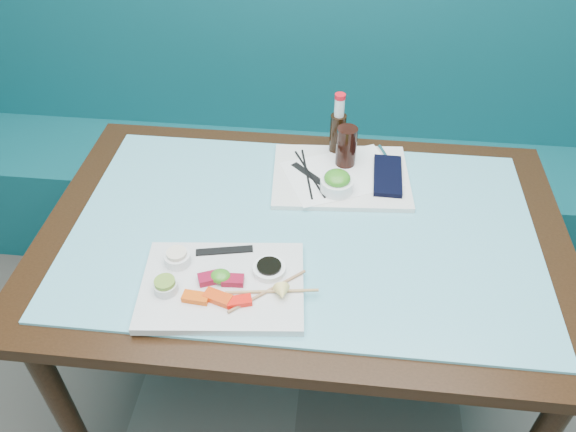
# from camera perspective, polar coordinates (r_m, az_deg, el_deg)

# --- Properties ---
(booth_bench) EXTENTS (3.00, 0.56, 1.17)m
(booth_bench) POSITION_cam_1_polar(r_m,az_deg,el_deg) (2.38, 3.19, 5.80)
(booth_bench) COLOR #0D4E56
(booth_bench) RESTS_ON ground
(dining_table) EXTENTS (1.40, 0.90, 0.75)m
(dining_table) POSITION_cam_1_polar(r_m,az_deg,el_deg) (1.56, 1.54, -3.63)
(dining_table) COLOR black
(dining_table) RESTS_ON ground
(glass_top) EXTENTS (1.22, 0.76, 0.01)m
(glass_top) POSITION_cam_1_polar(r_m,az_deg,el_deg) (1.49, 1.60, -1.28)
(glass_top) COLOR #63B5C7
(glass_top) RESTS_ON dining_table
(sashimi_plate) EXTENTS (0.41, 0.31, 0.02)m
(sashimi_plate) POSITION_cam_1_polar(r_m,az_deg,el_deg) (1.34, -6.66, -7.08)
(sashimi_plate) COLOR silver
(sashimi_plate) RESTS_ON glass_top
(salmon_left) EXTENTS (0.06, 0.03, 0.01)m
(salmon_left) POSITION_cam_1_polar(r_m,az_deg,el_deg) (1.31, -9.36, -8.18)
(salmon_left) COLOR #EC4F09
(salmon_left) RESTS_ON sashimi_plate
(salmon_mid) EXTENTS (0.07, 0.05, 0.02)m
(salmon_mid) POSITION_cam_1_polar(r_m,az_deg,el_deg) (1.30, -7.15, -8.22)
(salmon_mid) COLOR #E63B09
(salmon_mid) RESTS_ON sashimi_plate
(salmon_right) EXTENTS (0.06, 0.04, 0.01)m
(salmon_right) POSITION_cam_1_polar(r_m,az_deg,el_deg) (1.29, -5.00, -8.63)
(salmon_right) COLOR #F81409
(salmon_right) RESTS_ON sashimi_plate
(tuna_left) EXTENTS (0.06, 0.05, 0.02)m
(tuna_left) POSITION_cam_1_polar(r_m,az_deg,el_deg) (1.34, -7.94, -6.28)
(tuna_left) COLOR maroon
(tuna_left) RESTS_ON sashimi_plate
(tuna_right) EXTENTS (0.05, 0.03, 0.02)m
(tuna_right) POSITION_cam_1_polar(r_m,az_deg,el_deg) (1.33, -5.62, -6.51)
(tuna_right) COLOR maroon
(tuna_right) RESTS_ON sashimi_plate
(seaweed_garnish) EXTENTS (0.05, 0.05, 0.03)m
(seaweed_garnish) POSITION_cam_1_polar(r_m,az_deg,el_deg) (1.33, -6.87, -6.09)
(seaweed_garnish) COLOR #3A8A1F
(seaweed_garnish) RESTS_ON sashimi_plate
(ramekin_wasabi) EXTENTS (0.07, 0.07, 0.02)m
(ramekin_wasabi) POSITION_cam_1_polar(r_m,az_deg,el_deg) (1.34, -12.32, -7.05)
(ramekin_wasabi) COLOR silver
(ramekin_wasabi) RESTS_ON sashimi_plate
(wasabi_fill) EXTENTS (0.05, 0.05, 0.01)m
(wasabi_fill) POSITION_cam_1_polar(r_m,az_deg,el_deg) (1.32, -12.43, -6.57)
(wasabi_fill) COLOR olive
(wasabi_fill) RESTS_ON ramekin_wasabi
(ramekin_ginger) EXTENTS (0.07, 0.07, 0.03)m
(ramekin_ginger) POSITION_cam_1_polar(r_m,az_deg,el_deg) (1.39, -11.15, -4.27)
(ramekin_ginger) COLOR white
(ramekin_ginger) RESTS_ON sashimi_plate
(ginger_fill) EXTENTS (0.05, 0.05, 0.01)m
(ginger_fill) POSITION_cam_1_polar(r_m,az_deg,el_deg) (1.38, -11.25, -3.74)
(ginger_fill) COLOR beige
(ginger_fill) RESTS_ON ramekin_ginger
(soy_dish) EXTENTS (0.09, 0.09, 0.02)m
(soy_dish) POSITION_cam_1_polar(r_m,az_deg,el_deg) (1.35, -1.92, -5.40)
(soy_dish) COLOR white
(soy_dish) RESTS_ON sashimi_plate
(soy_fill) EXTENTS (0.07, 0.07, 0.01)m
(soy_fill) POSITION_cam_1_polar(r_m,az_deg,el_deg) (1.34, -1.93, -5.09)
(soy_fill) COLOR black
(soy_fill) RESTS_ON soy_dish
(lemon_wedge) EXTENTS (0.05, 0.04, 0.04)m
(lemon_wedge) POSITION_cam_1_polar(r_m,az_deg,el_deg) (1.28, -0.62, -7.79)
(lemon_wedge) COLOR #FFE478
(lemon_wedge) RESTS_ON sashimi_plate
(chopstick_sleeve) EXTENTS (0.14, 0.05, 0.00)m
(chopstick_sleeve) POSITION_cam_1_polar(r_m,az_deg,el_deg) (1.41, -6.47, -3.51)
(chopstick_sleeve) COLOR black
(chopstick_sleeve) RESTS_ON sashimi_plate
(wooden_chopstick_a) EXTENTS (0.17, 0.15, 0.01)m
(wooden_chopstick_a) POSITION_cam_1_polar(r_m,az_deg,el_deg) (1.31, -2.08, -7.62)
(wooden_chopstick_a) COLOR #9B6D49
(wooden_chopstick_a) RESTS_ON sashimi_plate
(wooden_chopstick_b) EXTENTS (0.22, 0.04, 0.01)m
(wooden_chopstick_b) POSITION_cam_1_polar(r_m,az_deg,el_deg) (1.31, -1.64, -7.66)
(wooden_chopstick_b) COLOR tan
(wooden_chopstick_b) RESTS_ON sashimi_plate
(serving_tray) EXTENTS (0.41, 0.32, 0.01)m
(serving_tray) POSITION_cam_1_polar(r_m,az_deg,el_deg) (1.65, 5.38, 4.02)
(serving_tray) COLOR white
(serving_tray) RESTS_ON glass_top
(paper_placemat) EXTENTS (0.37, 0.33, 0.00)m
(paper_placemat) POSITION_cam_1_polar(r_m,az_deg,el_deg) (1.65, 5.40, 4.25)
(paper_placemat) COLOR white
(paper_placemat) RESTS_ON serving_tray
(seaweed_bowl) EXTENTS (0.12, 0.12, 0.04)m
(seaweed_bowl) POSITION_cam_1_polar(r_m,az_deg,el_deg) (1.58, 4.98, 3.14)
(seaweed_bowl) COLOR white
(seaweed_bowl) RESTS_ON serving_tray
(seaweed_salad) EXTENTS (0.10, 0.10, 0.04)m
(seaweed_salad) POSITION_cam_1_polar(r_m,az_deg,el_deg) (1.56, 5.03, 3.87)
(seaweed_salad) COLOR #36871F
(seaweed_salad) RESTS_ON seaweed_bowl
(cola_glass) EXTENTS (0.07, 0.07, 0.12)m
(cola_glass) POSITION_cam_1_polar(r_m,az_deg,el_deg) (1.66, 5.95, 7.04)
(cola_glass) COLOR black
(cola_glass) RESTS_ON serving_tray
(navy_pouch) EXTENTS (0.08, 0.19, 0.01)m
(navy_pouch) POSITION_cam_1_polar(r_m,az_deg,el_deg) (1.65, 10.10, 4.07)
(navy_pouch) COLOR black
(navy_pouch) RESTS_ON serving_tray
(fork) EXTENTS (0.04, 0.09, 0.01)m
(fork) POSITION_cam_1_polar(r_m,az_deg,el_deg) (1.74, 9.81, 6.15)
(fork) COLOR white
(fork) RESTS_ON serving_tray
(black_chopstick_a) EXTENTS (0.05, 0.23, 0.01)m
(black_chopstick_a) POSITION_cam_1_polar(r_m,az_deg,el_deg) (1.64, 1.93, 4.34)
(black_chopstick_a) COLOR black
(black_chopstick_a) RESTS_ON serving_tray
(black_chopstick_b) EXTENTS (0.11, 0.21, 0.01)m
(black_chopstick_b) POSITION_cam_1_polar(r_m,az_deg,el_deg) (1.64, 2.21, 4.32)
(black_chopstick_b) COLOR black
(black_chopstick_b) RESTS_ON serving_tray
(tray_sleeve) EXTENTS (0.11, 0.11, 0.00)m
(tray_sleeve) POSITION_cam_1_polar(r_m,az_deg,el_deg) (1.64, 2.07, 4.29)
(tray_sleeve) COLOR black
(tray_sleeve) RESTS_ON serving_tray
(cola_bottle_body) EXTENTS (0.06, 0.06, 0.14)m
(cola_bottle_body) POSITION_cam_1_polar(r_m,az_deg,el_deg) (1.72, 5.05, 8.18)
(cola_bottle_body) COLOR black
(cola_bottle_body) RESTS_ON glass_top
(cola_bottle_neck) EXTENTS (0.04, 0.04, 0.06)m
(cola_bottle_neck) POSITION_cam_1_polar(r_m,az_deg,el_deg) (1.67, 5.25, 10.95)
(cola_bottle_neck) COLOR white
(cola_bottle_neck) RESTS_ON cola_bottle_body
(cola_bottle_cap) EXTENTS (0.04, 0.04, 0.01)m
(cola_bottle_cap) POSITION_cam_1_polar(r_m,az_deg,el_deg) (1.65, 5.33, 12.01)
(cola_bottle_cap) COLOR red
(cola_bottle_cap) RESTS_ON cola_bottle_neck
(blue_napkin) EXTENTS (0.14, 0.14, 0.01)m
(blue_napkin) POSITION_cam_1_polar(r_m,az_deg,el_deg) (1.36, -10.10, -7.10)
(blue_napkin) COLOR navy
(blue_napkin) RESTS_ON glass_top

